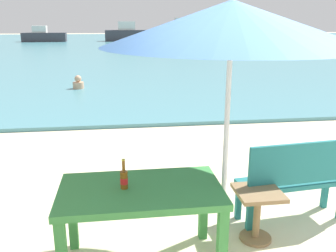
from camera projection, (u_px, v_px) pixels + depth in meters
sea_water at (132, 45)px, 31.45m from camera, size 120.00×50.00×0.08m
picnic_table_green at (141, 199)px, 3.17m from camera, size 1.40×0.80×0.76m
beer_bottle_amber at (124, 178)px, 3.11m from camera, size 0.07×0.07×0.26m
patio_umbrella at (231, 24)px, 2.89m from camera, size 2.10×2.10×2.30m
side_table_wood at (257, 208)px, 3.63m from camera, size 0.44×0.44×0.54m
bench_teal_center at (296, 177)px, 3.89m from camera, size 1.23×0.48×0.95m
swimmer_person at (78, 83)px, 11.38m from camera, size 0.34×0.34×0.41m
boat_fishing_trawler at (187, 30)px, 44.54m from camera, size 6.25×1.70×2.27m
boat_tanker at (44, 36)px, 35.39m from camera, size 4.12×1.12×1.50m
boat_ferry at (131, 34)px, 36.50m from camera, size 5.21×1.42×1.89m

